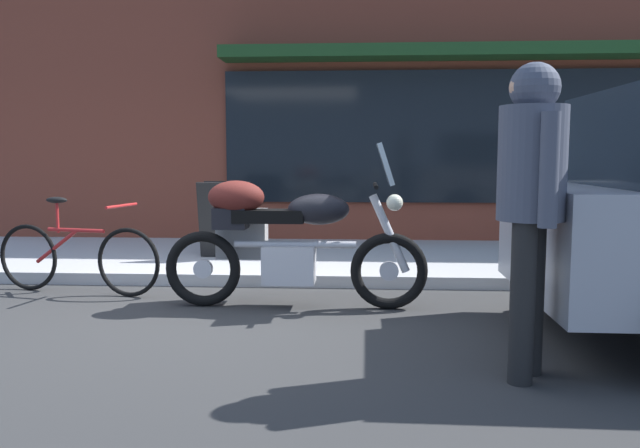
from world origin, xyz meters
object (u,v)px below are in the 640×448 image
(pedestrian_walking, at_px, (531,182))
(sandwich_board_sign, at_px, (224,219))
(parked_bicycle, at_px, (76,256))
(touring_motorcycle, at_px, (281,237))

(pedestrian_walking, height_order, sandwich_board_sign, pedestrian_walking)
(sandwich_board_sign, bearing_deg, parked_bicycle, -125.96)
(pedestrian_walking, distance_m, sandwich_board_sign, 4.42)
(touring_motorcycle, relative_size, sandwich_board_sign, 2.57)
(touring_motorcycle, height_order, pedestrian_walking, pedestrian_walking)
(pedestrian_walking, relative_size, sandwich_board_sign, 2.08)
(touring_motorcycle, bearing_deg, sandwich_board_sign, 115.25)
(parked_bicycle, bearing_deg, touring_motorcycle, -11.34)
(touring_motorcycle, bearing_deg, parked_bicycle, 168.66)
(parked_bicycle, relative_size, sandwich_board_sign, 1.95)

